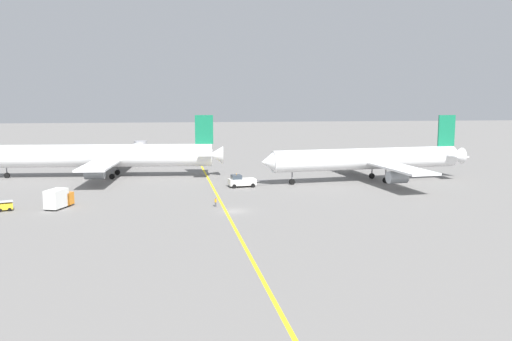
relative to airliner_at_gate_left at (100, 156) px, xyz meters
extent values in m
plane|color=slate|center=(29.08, -42.24, -5.16)|extent=(600.00, 600.00, 0.00)
cube|color=yellow|center=(27.13, -32.24, -5.16)|extent=(6.51, 119.87, 0.01)
cylinder|color=white|center=(-0.47, 0.03, 0.09)|extent=(54.95, 8.65, 5.46)
cone|color=white|center=(27.85, -1.63, 0.09)|extent=(3.85, 4.57, 4.37)
cube|color=white|center=(2.26, -0.13, -0.72)|extent=(8.87, 42.81, 0.44)
cube|color=white|center=(25.35, -1.48, 0.64)|extent=(3.95, 13.16, 0.28)
cube|color=#14724C|center=(25.05, -1.47, 6.33)|extent=(4.41, 0.62, 7.01)
cylinder|color=#999EA3|center=(1.96, 11.81, -2.52)|extent=(4.34, 2.84, 2.60)
cylinder|color=#999EA3|center=(0.57, -11.96, -2.52)|extent=(4.34, 2.84, 2.60)
cylinder|color=slate|center=(3.06, -3.59, -3.44)|extent=(0.28, 0.28, 2.15)
cylinder|color=black|center=(3.06, -3.59, -4.51)|extent=(1.33, 0.63, 1.30)
cylinder|color=slate|center=(3.46, 3.20, -3.44)|extent=(0.28, 0.28, 2.15)
cylinder|color=black|center=(3.46, 3.20, -4.51)|extent=(1.33, 0.63, 1.30)
cylinder|color=slate|center=(-22.32, 1.31, -3.44)|extent=(0.28, 0.28, 2.15)
cylinder|color=black|center=(-22.32, 1.31, -4.51)|extent=(1.33, 0.63, 1.30)
cylinder|color=white|center=(61.90, -13.92, 0.12)|extent=(45.12, 10.81, 4.85)
cone|color=white|center=(38.48, -17.08, 0.12)|extent=(3.37, 4.80, 4.47)
cone|color=white|center=(85.13, -10.79, 0.12)|extent=(4.09, 4.33, 3.88)
cube|color=white|center=(64.13, -13.62, -0.61)|extent=(12.13, 43.76, 0.44)
cube|color=white|center=(82.65, -11.12, 0.60)|extent=(4.91, 13.31, 0.28)
cube|color=#14724C|center=(82.36, -11.16, 6.24)|extent=(4.41, 0.95, 7.40)
cylinder|color=#999EA3|center=(61.52, -1.74, -2.41)|extent=(4.51, 3.14, 2.60)
cylinder|color=#999EA3|center=(64.76, -25.77, -2.41)|extent=(4.51, 3.14, 2.60)
cylinder|color=slate|center=(65.57, -16.86, -3.29)|extent=(0.28, 0.28, 2.45)
cylinder|color=black|center=(65.57, -16.86, -4.51)|extent=(1.36, 0.72, 1.30)
cylinder|color=slate|center=(64.66, -10.12, -3.29)|extent=(0.28, 0.28, 2.45)
cylinder|color=black|center=(64.66, -10.12, -4.51)|extent=(1.36, 0.72, 1.30)
cylinder|color=slate|center=(44.11, -16.32, -3.29)|extent=(0.28, 0.28, 2.45)
cylinder|color=black|center=(44.11, -16.32, -4.51)|extent=(1.36, 0.72, 1.30)
cube|color=white|center=(32.74, -17.94, -4.04)|extent=(6.14, 3.67, 1.35)
cube|color=#333D47|center=(31.49, -18.14, -2.92)|extent=(2.40, 2.55, 0.90)
cylinder|color=#4C4C51|center=(37.18, -17.26, -3.90)|extent=(3.19, 0.69, 0.20)
sphere|color=orange|center=(31.49, -18.14, -2.29)|extent=(0.24, 0.24, 0.24)
cylinder|color=black|center=(30.90, -19.65, -4.71)|extent=(0.94, 0.43, 0.90)
cylinder|color=black|center=(30.47, -16.87, -4.71)|extent=(0.94, 0.43, 0.90)
cylinder|color=black|center=(35.01, -19.02, -4.71)|extent=(0.94, 0.43, 0.90)
cylinder|color=black|center=(34.58, -16.23, -4.71)|extent=(0.94, 0.43, 0.90)
cube|color=gold|center=(-10.35, -37.26, -4.36)|extent=(2.96, 2.30, 1.00)
cube|color=#B2B2B7|center=(-10.35, -37.26, -3.51)|extent=(3.10, 2.41, 0.12)
cylinder|color=black|center=(-9.89, -36.34, -4.86)|extent=(0.63, 0.39, 0.60)
cylinder|color=black|center=(-9.41, -37.66, -4.86)|extent=(0.63, 0.39, 0.60)
cylinder|color=black|center=(-11.30, -36.86, -4.86)|extent=(0.63, 0.39, 0.60)
cylinder|color=black|center=(-10.82, -38.17, -4.86)|extent=(0.63, 0.39, 0.60)
cube|color=orange|center=(-0.89, -34.28, -3.76)|extent=(3.01, 2.89, 2.20)
cube|color=silver|center=(-1.78, -36.76, -3.26)|extent=(3.69, 4.77, 3.20)
cylinder|color=black|center=(-1.94, -35.14, -4.86)|extent=(0.39, 0.63, 0.60)
cylinder|color=black|center=(-0.63, -35.62, -4.86)|extent=(0.39, 0.63, 0.60)
cylinder|color=black|center=(-2.45, -36.55, -4.86)|extent=(0.39, 0.63, 0.60)
cylinder|color=black|center=(-1.14, -37.03, -4.86)|extent=(0.39, 0.63, 0.60)
cylinder|color=#4C4C51|center=(26.06, -38.18, -4.75)|extent=(0.28, 0.28, 0.83)
cylinder|color=orange|center=(26.06, -38.18, -4.04)|extent=(0.36, 0.36, 0.59)
sphere|color=#9E704C|center=(26.06, -38.18, -3.63)|extent=(0.23, 0.23, 0.23)
cylinder|color=#F24C19|center=(26.11, -37.89, -3.92)|extent=(0.05, 0.05, 0.40)
cylinder|color=#B7B7BC|center=(5.59, 23.54, -0.82)|extent=(5.40, 15.82, 3.20)
cylinder|color=#99999E|center=(6.71, 31.22, -0.82)|extent=(3.84, 3.84, 3.52)
cylinder|color=#595960|center=(6.56, 30.23, -2.99)|extent=(0.70, 0.70, 4.34)
camera|label=1|loc=(21.94, -133.01, 14.86)|focal=37.79mm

